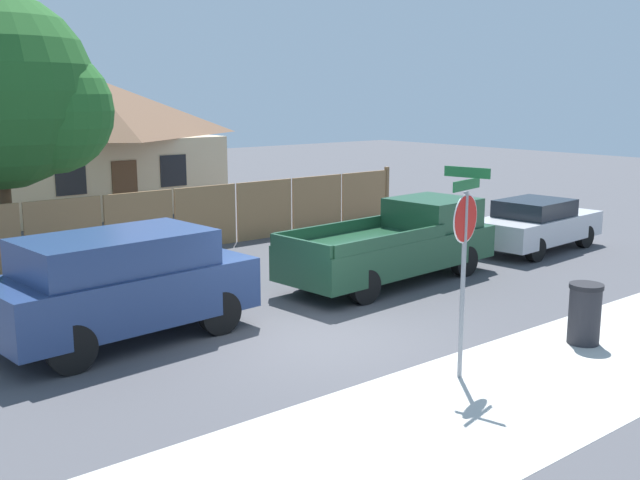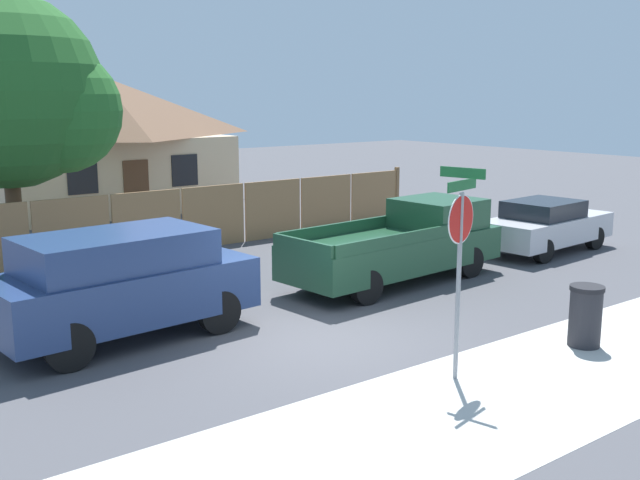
% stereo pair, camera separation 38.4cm
% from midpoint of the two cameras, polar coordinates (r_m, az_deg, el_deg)
% --- Properties ---
extents(ground_plane, '(80.00, 80.00, 0.00)m').
position_cam_midpoint_polar(ground_plane, '(13.23, -0.75, -7.50)').
color(ground_plane, '#47474C').
extents(sidewalk_strip, '(36.00, 3.20, 0.01)m').
position_cam_midpoint_polar(sidewalk_strip, '(10.83, 11.47, -12.05)').
color(sidewalk_strip, beige).
rests_on(sidewalk_strip, ground).
extents(wooden_fence, '(14.09, 0.12, 1.80)m').
position_cam_midpoint_polar(wooden_fence, '(21.06, -9.21, 1.78)').
color(wooden_fence, '#997047').
rests_on(wooden_fence, ground).
extents(house, '(8.82, 5.96, 4.85)m').
position_cam_midpoint_polar(house, '(28.56, -17.51, 7.20)').
color(house, beige).
rests_on(house, ground).
extents(oak_tree, '(5.15, 4.91, 6.73)m').
position_cam_midpoint_polar(oak_tree, '(20.46, -23.29, 10.08)').
color(oak_tree, brown).
rests_on(oak_tree, ground).
extents(red_suv, '(4.62, 2.27, 1.89)m').
position_cam_midpoint_polar(red_suv, '(13.32, -15.68, -3.17)').
color(red_suv, navy).
rests_on(red_suv, ground).
extents(orange_pickup, '(5.64, 2.29, 1.78)m').
position_cam_midpoint_polar(orange_pickup, '(17.10, 5.32, -0.28)').
color(orange_pickup, '#1E472D').
rests_on(orange_pickup, ground).
extents(parked_sedan, '(4.27, 2.01, 1.41)m').
position_cam_midpoint_polar(parked_sedan, '(21.09, 15.66, 1.17)').
color(parked_sedan, '#B7B7BC').
rests_on(parked_sedan, ground).
extents(stop_sign, '(0.79, 0.71, 3.18)m').
position_cam_midpoint_polar(stop_sign, '(11.08, 9.99, 0.12)').
color(stop_sign, gray).
rests_on(stop_sign, ground).
extents(trash_bin, '(0.57, 0.57, 1.05)m').
position_cam_midpoint_polar(trash_bin, '(13.52, 18.75, -5.33)').
color(trash_bin, '#28282D').
rests_on(trash_bin, ground).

